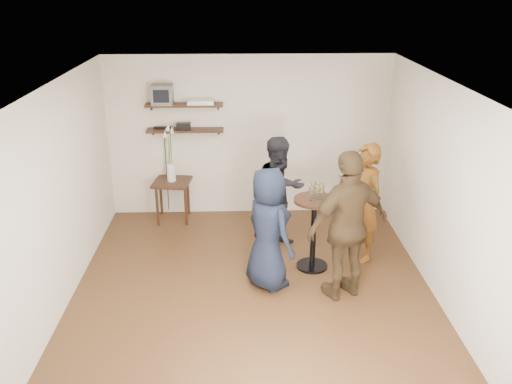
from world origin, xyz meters
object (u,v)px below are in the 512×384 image
at_px(crt_monitor, 162,94).
at_px(person_navy, 268,229).
at_px(radio, 184,126).
at_px(side_table, 172,187).
at_px(dvd_deck, 201,102).
at_px(person_dark, 280,193).
at_px(person_brown, 348,226).
at_px(person_plaid, 364,203).
at_px(drinks_table, 314,224).

distance_m(crt_monitor, person_navy, 2.97).
distance_m(radio, side_table, 1.00).
bearing_deg(dvd_deck, person_dark, -45.05).
xyz_separation_m(dvd_deck, person_brown, (1.87, -2.50, -0.96)).
relative_size(crt_monitor, person_plaid, 0.19).
bearing_deg(side_table, drinks_table, -38.35).
height_order(radio, drinks_table, radio).
bearing_deg(radio, crt_monitor, 180.00).
xyz_separation_m(side_table, drinks_table, (2.06, -1.63, 0.09)).
relative_size(radio, drinks_table, 0.22).
relative_size(crt_monitor, dvd_deck, 0.80).
xyz_separation_m(drinks_table, person_brown, (0.31, -0.70, 0.29)).
height_order(crt_monitor, person_plaid, crt_monitor).
relative_size(dvd_deck, drinks_table, 0.40).
distance_m(side_table, person_dark, 1.94).
relative_size(dvd_deck, person_dark, 0.24).
height_order(crt_monitor, radio, crt_monitor).
xyz_separation_m(crt_monitor, dvd_deck, (0.58, 0.00, -0.12)).
height_order(person_plaid, person_dark, person_plaid).
bearing_deg(person_plaid, drinks_table, -90.00).
height_order(crt_monitor, dvd_deck, crt_monitor).
bearing_deg(crt_monitor, person_dark, -33.66).
height_order(side_table, drinks_table, drinks_table).
bearing_deg(radio, side_table, -140.41).
xyz_separation_m(person_navy, person_brown, (0.93, -0.26, 0.15)).
xyz_separation_m(drinks_table, person_dark, (-0.40, 0.64, 0.18)).
xyz_separation_m(crt_monitor, person_plaid, (2.86, -1.55, -1.18)).
height_order(side_table, person_navy, person_navy).
bearing_deg(drinks_table, person_plaid, 19.35).
distance_m(radio, person_navy, 2.65).
height_order(dvd_deck, side_table, dvd_deck).
height_order(side_table, person_dark, person_dark).
bearing_deg(side_table, person_navy, -55.22).
bearing_deg(drinks_table, person_brown, -66.08).
xyz_separation_m(crt_monitor, person_navy, (1.52, -2.23, -1.23)).
bearing_deg(side_table, person_brown, -44.48).
relative_size(crt_monitor, person_dark, 0.19).
relative_size(crt_monitor, side_table, 0.48).
distance_m(dvd_deck, person_plaid, 2.95).
bearing_deg(person_brown, person_plaid, -137.28).
xyz_separation_m(person_plaid, person_dark, (-1.12, 0.39, -0.01)).
distance_m(crt_monitor, drinks_table, 3.12).
relative_size(dvd_deck, side_table, 0.60).
distance_m(side_table, person_navy, 2.52).
relative_size(person_plaid, person_navy, 1.06).
height_order(person_dark, person_navy, person_dark).
bearing_deg(person_dark, person_navy, -133.72).
distance_m(crt_monitor, radio, 0.58).
bearing_deg(person_dark, crt_monitor, 114.17).
bearing_deg(crt_monitor, side_table, -63.59).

